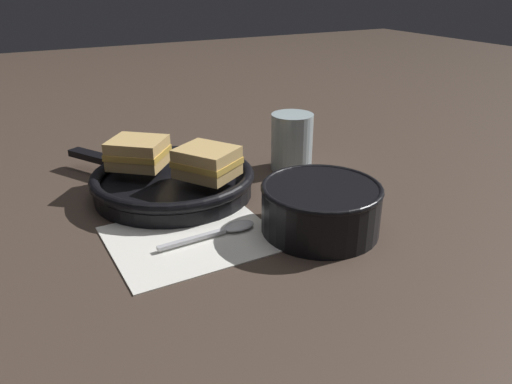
% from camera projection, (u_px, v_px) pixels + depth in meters
% --- Properties ---
extents(ground_plane, '(4.00, 4.00, 0.00)m').
position_uv_depth(ground_plane, '(253.00, 229.00, 0.72)').
color(ground_plane, '#47382D').
extents(napkin, '(0.22, 0.19, 0.00)m').
position_uv_depth(napkin, '(192.00, 237.00, 0.69)').
color(napkin, white).
rests_on(napkin, ground_plane).
extents(soup_bowl, '(0.17, 0.17, 0.07)m').
position_uv_depth(soup_bowl, '(321.00, 205.00, 0.70)').
color(soup_bowl, black).
rests_on(soup_bowl, ground_plane).
extents(spoon, '(0.15, 0.03, 0.01)m').
position_uv_depth(spoon, '(226.00, 229.00, 0.70)').
color(spoon, silver).
rests_on(spoon, napkin).
extents(skillet, '(0.27, 0.35, 0.04)m').
position_uv_depth(skillet, '(172.00, 182.00, 0.82)').
color(skillet, black).
rests_on(skillet, ground_plane).
extents(sandwich_near_left, '(0.12, 0.12, 0.05)m').
position_uv_depth(sandwich_near_left, '(138.00, 153.00, 0.82)').
color(sandwich_near_left, '#DBB26B').
rests_on(sandwich_near_left, skillet).
extents(sandwich_near_right, '(0.11, 0.12, 0.05)m').
position_uv_depth(sandwich_near_right, '(207.00, 162.00, 0.78)').
color(sandwich_near_right, '#DBB26B').
rests_on(sandwich_near_right, skillet).
extents(drinking_glass, '(0.08, 0.08, 0.10)m').
position_uv_depth(drinking_glass, '(292.00, 142.00, 0.92)').
color(drinking_glass, silver).
rests_on(drinking_glass, ground_plane).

